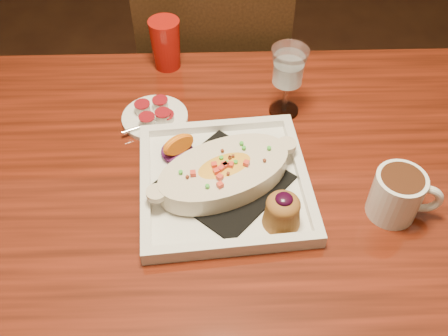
{
  "coord_description": "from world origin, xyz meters",
  "views": [
    {
      "loc": [
        -0.0,
        -0.6,
        1.48
      ],
      "look_at": [
        0.01,
        0.04,
        0.77
      ],
      "focal_mm": 40.0,
      "sensor_mm": 36.0,
      "label": 1
    }
  ],
  "objects_px": {
    "coffee_mug": "(398,194)",
    "red_tumbler": "(166,44)",
    "chair_far": "(214,84)",
    "goblet": "(288,70)",
    "saucer": "(154,116)",
    "plate": "(228,179)",
    "table": "(218,221)"
  },
  "relations": [
    {
      "from": "chair_far",
      "to": "goblet",
      "type": "distance_m",
      "value": 0.56
    },
    {
      "from": "chair_far",
      "to": "goblet",
      "type": "xyz_separation_m",
      "value": [
        0.15,
        -0.41,
        0.35
      ]
    },
    {
      "from": "coffee_mug",
      "to": "red_tumbler",
      "type": "xyz_separation_m",
      "value": [
        -0.43,
        0.46,
        0.01
      ]
    },
    {
      "from": "coffee_mug",
      "to": "goblet",
      "type": "distance_m",
      "value": 0.33
    },
    {
      "from": "coffee_mug",
      "to": "goblet",
      "type": "height_order",
      "value": "goblet"
    },
    {
      "from": "table",
      "to": "chair_far",
      "type": "distance_m",
      "value": 0.65
    },
    {
      "from": "coffee_mug",
      "to": "saucer",
      "type": "height_order",
      "value": "coffee_mug"
    },
    {
      "from": "coffee_mug",
      "to": "saucer",
      "type": "bearing_deg",
      "value": 161.78
    },
    {
      "from": "table",
      "to": "chair_far",
      "type": "height_order",
      "value": "chair_far"
    },
    {
      "from": "chair_far",
      "to": "coffee_mug",
      "type": "bearing_deg",
      "value": 114.85
    },
    {
      "from": "saucer",
      "to": "table",
      "type": "bearing_deg",
      "value": -56.64
    },
    {
      "from": "table",
      "to": "chair_far",
      "type": "xyz_separation_m",
      "value": [
        -0.0,
        0.63,
        -0.15
      ]
    },
    {
      "from": "table",
      "to": "goblet",
      "type": "height_order",
      "value": "goblet"
    },
    {
      "from": "goblet",
      "to": "saucer",
      "type": "distance_m",
      "value": 0.3
    },
    {
      "from": "chair_far",
      "to": "red_tumbler",
      "type": "height_order",
      "value": "chair_far"
    },
    {
      "from": "plate",
      "to": "coffee_mug",
      "type": "distance_m",
      "value": 0.31
    },
    {
      "from": "chair_far",
      "to": "saucer",
      "type": "xyz_separation_m",
      "value": [
        -0.13,
        -0.43,
        0.25
      ]
    },
    {
      "from": "chair_far",
      "to": "coffee_mug",
      "type": "relative_size",
      "value": 7.43
    },
    {
      "from": "saucer",
      "to": "plate",
      "type": "bearing_deg",
      "value": -52.39
    },
    {
      "from": "table",
      "to": "chair_far",
      "type": "bearing_deg",
      "value": 90.0
    },
    {
      "from": "chair_far",
      "to": "coffee_mug",
      "type": "distance_m",
      "value": 0.81
    },
    {
      "from": "goblet",
      "to": "red_tumbler",
      "type": "height_order",
      "value": "goblet"
    },
    {
      "from": "chair_far",
      "to": "saucer",
      "type": "relative_size",
      "value": 6.53
    },
    {
      "from": "chair_far",
      "to": "table",
      "type": "bearing_deg",
      "value": 90.0
    },
    {
      "from": "plate",
      "to": "saucer",
      "type": "distance_m",
      "value": 0.25
    },
    {
      "from": "coffee_mug",
      "to": "goblet",
      "type": "relative_size",
      "value": 0.78
    },
    {
      "from": "plate",
      "to": "coffee_mug",
      "type": "relative_size",
      "value": 2.72
    },
    {
      "from": "table",
      "to": "goblet",
      "type": "distance_m",
      "value": 0.34
    },
    {
      "from": "red_tumbler",
      "to": "saucer",
      "type": "bearing_deg",
      "value": -95.75
    },
    {
      "from": "plate",
      "to": "chair_far",
      "type": "bearing_deg",
      "value": 86.93
    },
    {
      "from": "table",
      "to": "plate",
      "type": "xyz_separation_m",
      "value": [
        0.02,
        0.0,
        0.13
      ]
    },
    {
      "from": "table",
      "to": "chair_far",
      "type": "relative_size",
      "value": 1.61
    }
  ]
}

